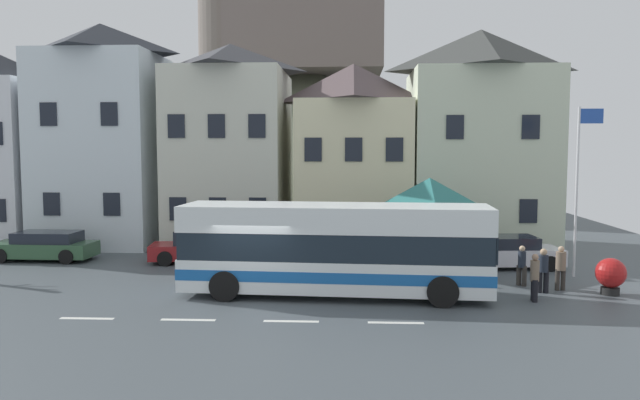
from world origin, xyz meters
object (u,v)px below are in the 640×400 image
townhouse_04 (479,139)px  transit_bus (335,250)px  pedestrian_00 (543,270)px  flagpole (579,178)px  townhouse_02 (231,144)px  harbour_buoy (611,274)px  townhouse_03 (353,155)px  pedestrian_01 (522,266)px  parked_car_01 (202,246)px  public_bench (450,251)px  hilltop_castle (307,130)px  parked_car_02 (44,246)px  pedestrian_02 (561,266)px  bus_shelter (430,195)px  townhouse_01 (103,135)px  parked_car_00 (509,252)px  pedestrian_03 (535,278)px

townhouse_04 → transit_bus: size_ratio=1.04×
transit_bus → pedestrian_00: size_ratio=6.79×
pedestrian_00 → flagpole: 4.62m
townhouse_02 → flagpole: townhouse_02 is taller
pedestrian_00 → harbour_buoy: size_ratio=1.22×
townhouse_03 → pedestrian_01: townhouse_03 is taller
parked_car_01 → pedestrian_01: bearing=154.6°
public_bench → harbour_buoy: bearing=-52.9°
townhouse_02 → hilltop_castle: 20.44m
pedestrian_00 → parked_car_02: bearing=165.7°
parked_car_01 → pedestrian_00: (13.12, -5.10, 0.12)m
parked_car_01 → pedestrian_01: size_ratio=3.04×
parked_car_01 → public_bench: size_ratio=2.95×
townhouse_04 → harbour_buoy: (2.39, -10.27, -4.73)m
parked_car_02 → hilltop_castle: bearing=-109.5°
pedestrian_02 → public_bench: 6.10m
townhouse_02 → pedestrian_00: (12.86, -10.70, -4.37)m
flagpole → harbour_buoy: (0.08, -2.94, -3.12)m
townhouse_03 → bus_shelter: townhouse_03 is taller
townhouse_04 → pedestrian_00: size_ratio=7.05×
hilltop_castle → townhouse_01: bearing=-113.3°
townhouse_01 → hilltop_castle: hilltop_castle is taller
townhouse_01 → parked_car_02: 6.98m
parked_car_02 → harbour_buoy: (22.44, -5.32, 0.06)m
townhouse_03 → harbour_buoy: bearing=-50.8°
parked_car_01 → pedestrian_00: 14.07m
parked_car_01 → pedestrian_01: (12.69, -4.02, 0.05)m
townhouse_03 → pedestrian_02: size_ratio=5.93×
parked_car_01 → pedestrian_01: pedestrian_01 is taller
hilltop_castle → parked_car_00: size_ratio=9.28×
parked_car_00 → pedestrian_01: bearing=-100.8°
flagpole → harbour_buoy: size_ratio=5.21×
pedestrian_03 → hilltop_castle: bearing=106.8°
pedestrian_00 → public_bench: 6.16m
flagpole → harbour_buoy: flagpole is taller
transit_bus → parked_car_00: 8.91m
bus_shelter → parked_car_02: bearing=175.0°
transit_bus → parked_car_01: 8.38m
townhouse_03 → transit_bus: townhouse_03 is taller
hilltop_castle → parked_car_02: (-9.89, -25.78, -5.89)m
townhouse_01 → bus_shelter: bearing=-21.4°
pedestrian_02 → flagpole: size_ratio=0.24×
townhouse_02 → pedestrian_02: size_ratio=6.62×
hilltop_castle → pedestrian_03: 34.07m
parked_car_02 → pedestrian_02: pedestrian_02 is taller
public_bench → townhouse_01: bearing=166.2°
townhouse_03 → transit_bus: bearing=-93.3°
townhouse_02 → townhouse_01: bearing=-173.3°
transit_bus → flagpole: 10.17m
bus_shelter → pedestrian_01: bus_shelter is taller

